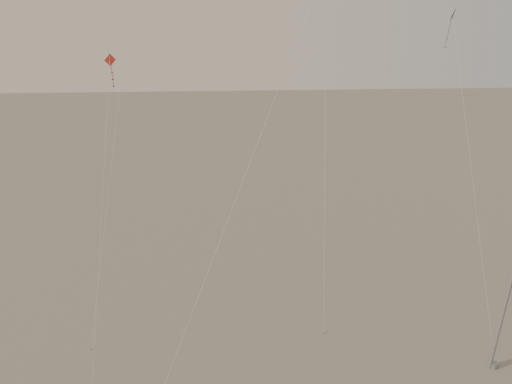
{
  "coord_description": "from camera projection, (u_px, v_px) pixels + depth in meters",
  "views": [
    {
      "loc": [
        -4.34,
        -23.24,
        21.99
      ],
      "look_at": [
        -2.86,
        5.0,
        10.5
      ],
      "focal_mm": 40.0,
      "sensor_mm": 36.0,
      "label": 1
    }
  ],
  "objects": [
    {
      "name": "kite_3",
      "position": [
        105.0,
        157.0,
        27.86
      ],
      "size": [
        2.49,
        3.12,
        17.96
      ],
      "rotation": [
        0.0,
        0.0,
        -0.08
      ],
      "color": "maroon",
      "rests_on": "ground"
    },
    {
      "name": "street_lamp",
      "position": [
        510.0,
        289.0,
        31.29
      ],
      "size": [
        1.56,
        0.71,
        9.83
      ],
      "color": "gray",
      "rests_on": "ground"
    },
    {
      "name": "kite_4",
      "position": [
        460.0,
        83.0,
        33.37
      ],
      "size": [
        3.12,
        6.21,
        19.47
      ],
      "rotation": [
        0.0,
        0.0,
        1.41
      ],
      "color": "#2C2725",
      "rests_on": "ground"
    }
  ]
}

